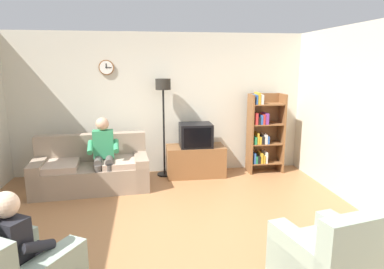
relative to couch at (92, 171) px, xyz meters
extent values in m
plane|color=#9E6B42|center=(1.23, -1.82, -0.31)|extent=(12.00, 12.00, 0.00)
cube|color=beige|center=(1.23, 0.84, 1.04)|extent=(6.20, 0.12, 2.70)
cylinder|color=brown|center=(0.26, 0.76, 1.74)|extent=(0.28, 0.03, 0.28)
cylinder|color=white|center=(0.26, 0.74, 1.74)|extent=(0.24, 0.01, 0.24)
cube|color=black|center=(0.26, 0.73, 1.77)|extent=(0.02, 0.01, 0.09)
cube|color=black|center=(0.30, 0.73, 1.74)|extent=(0.11, 0.01, 0.01)
cube|color=gray|center=(0.00, -0.05, -0.10)|extent=(1.96, 0.99, 0.42)
cube|color=gray|center=(-0.02, 0.31, 0.35)|extent=(1.91, 0.35, 0.48)
cube|color=gray|center=(0.84, 0.01, -0.03)|extent=(0.29, 0.86, 0.56)
cube|color=gray|center=(-0.83, -0.12, -0.03)|extent=(0.29, 0.86, 0.56)
cube|color=tan|center=(0.51, -0.06, 0.16)|extent=(0.65, 0.73, 0.10)
cube|color=tan|center=(-0.49, -0.14, 0.16)|extent=(0.65, 0.73, 0.10)
cube|color=brown|center=(1.87, 0.43, -0.02)|extent=(1.10, 0.56, 0.58)
cube|color=black|center=(1.87, 0.69, 0.01)|extent=(1.10, 0.04, 0.03)
cube|color=black|center=(1.87, 0.41, 0.49)|extent=(0.60, 0.48, 0.44)
cube|color=black|center=(1.87, 0.16, 0.49)|extent=(0.50, 0.01, 0.36)
cube|color=brown|center=(2.96, 0.48, 0.46)|extent=(0.04, 0.36, 1.55)
cube|color=brown|center=(3.60, 0.48, 0.46)|extent=(0.04, 0.36, 1.55)
cube|color=brown|center=(3.28, 0.65, 0.46)|extent=(0.64, 0.02, 1.55)
cube|color=brown|center=(3.28, 0.48, -0.12)|extent=(0.60, 0.34, 0.02)
cube|color=#2D59A5|center=(3.03, 0.46, 0.00)|extent=(0.04, 0.28, 0.21)
cube|color=#267F4C|center=(3.07, 0.46, -0.03)|extent=(0.03, 0.28, 0.15)
cube|color=black|center=(3.12, 0.46, -0.03)|extent=(0.05, 0.28, 0.15)
cube|color=gold|center=(3.17, 0.46, -0.01)|extent=(0.04, 0.28, 0.20)
cube|color=gold|center=(3.22, 0.46, -0.03)|extent=(0.03, 0.28, 0.15)
cube|color=silver|center=(3.27, 0.46, 0.00)|extent=(0.04, 0.28, 0.22)
cube|color=brown|center=(3.28, 0.48, 0.27)|extent=(0.60, 0.34, 0.02)
cube|color=#267F4C|center=(3.03, 0.46, 0.35)|extent=(0.05, 0.28, 0.14)
cube|color=gold|center=(3.08, 0.46, 0.39)|extent=(0.03, 0.28, 0.22)
cube|color=gold|center=(3.12, 0.46, 0.35)|extent=(0.04, 0.28, 0.14)
cube|color=black|center=(3.18, 0.46, 0.36)|extent=(0.05, 0.28, 0.15)
cube|color=silver|center=(3.24, 0.46, 0.37)|extent=(0.05, 0.28, 0.18)
cube|color=#2D59A5|center=(3.29, 0.46, 0.35)|extent=(0.03, 0.28, 0.15)
cube|color=brown|center=(3.28, 0.48, 0.66)|extent=(0.60, 0.34, 0.02)
cube|color=red|center=(3.03, 0.46, 0.78)|extent=(0.05, 0.28, 0.22)
cube|color=black|center=(3.09, 0.46, 0.74)|extent=(0.04, 0.28, 0.14)
cube|color=#2D59A5|center=(3.14, 0.46, 0.76)|extent=(0.04, 0.28, 0.18)
cube|color=red|center=(3.18, 0.46, 0.76)|extent=(0.04, 0.28, 0.19)
cube|color=#72338C|center=(3.24, 0.46, 0.77)|extent=(0.06, 0.28, 0.21)
cube|color=brown|center=(3.28, 0.48, 1.04)|extent=(0.60, 0.34, 0.02)
cube|color=#2D59A5|center=(3.02, 0.46, 1.14)|extent=(0.03, 0.28, 0.18)
cube|color=gold|center=(3.07, 0.46, 1.16)|extent=(0.05, 0.28, 0.22)
cube|color=silver|center=(3.13, 0.46, 1.14)|extent=(0.05, 0.28, 0.18)
cylinder|color=black|center=(1.28, 0.53, -0.30)|extent=(0.28, 0.28, 0.03)
cylinder|color=black|center=(1.28, 0.53, 0.54)|extent=(0.04, 0.04, 1.70)
cylinder|color=black|center=(1.28, 0.53, 1.44)|extent=(0.28, 0.28, 0.20)
cube|color=gray|center=(2.63, -3.01, -0.11)|extent=(0.96, 0.99, 0.40)
cube|color=gray|center=(2.71, -3.38, 0.34)|extent=(0.82, 0.35, 0.50)
cube|color=gray|center=(2.33, -3.06, -0.03)|extent=(0.37, 0.82, 0.56)
cube|color=gray|center=(2.92, -2.93, -0.03)|extent=(0.37, 0.82, 0.56)
cube|color=#338C59|center=(0.22, 0.00, 0.47)|extent=(0.36, 0.23, 0.48)
sphere|color=tan|center=(0.22, -0.01, 0.82)|extent=(0.22, 0.22, 0.22)
cylinder|color=#4C4742|center=(0.33, -0.19, 0.23)|extent=(0.16, 0.39, 0.13)
cylinder|color=#4C4742|center=(0.15, -0.20, 0.23)|extent=(0.16, 0.39, 0.13)
cylinder|color=#4C4742|center=(0.34, -0.38, -0.05)|extent=(0.12, 0.12, 0.52)
cylinder|color=#4C4742|center=(0.16, -0.39, -0.05)|extent=(0.12, 0.12, 0.52)
cylinder|color=#338C59|center=(0.44, -0.09, 0.45)|extent=(0.12, 0.34, 0.20)
cylinder|color=#338C59|center=(0.02, -0.12, 0.45)|extent=(0.12, 0.34, 0.20)
cube|color=black|center=(-0.20, -3.01, 0.35)|extent=(0.39, 0.35, 0.48)
sphere|color=beige|center=(-0.20, -3.00, 0.70)|extent=(0.22, 0.22, 0.22)
cylinder|color=black|center=(-0.18, -2.80, 0.11)|extent=(0.31, 0.39, 0.13)
cylinder|color=black|center=(-0.03, -2.89, 0.11)|extent=(0.31, 0.39, 0.13)
cylinder|color=black|center=(-0.08, -2.64, -0.11)|extent=(0.15, 0.15, 0.40)
cylinder|color=black|center=(-0.33, -2.82, 0.33)|extent=(0.25, 0.33, 0.20)
cylinder|color=black|center=(0.03, -3.03, 0.33)|extent=(0.25, 0.33, 0.20)
camera|label=1|loc=(0.94, -5.72, 1.81)|focal=31.45mm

